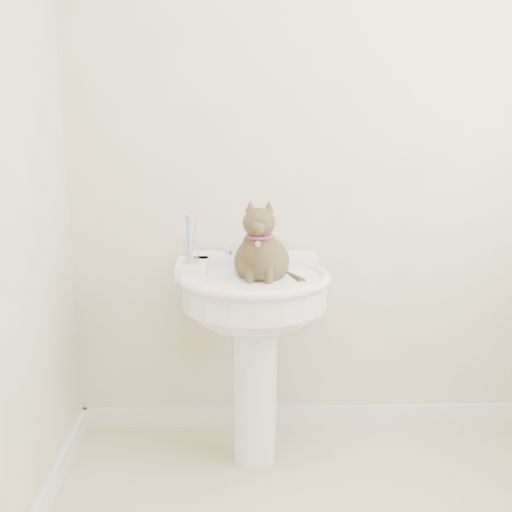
{
  "coord_description": "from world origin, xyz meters",
  "views": [
    {
      "loc": [
        -0.38,
        -1.55,
        1.46
      ],
      "look_at": [
        -0.33,
        0.8,
        0.87
      ],
      "focal_mm": 45.0,
      "sensor_mm": 36.0,
      "label": 1
    }
  ],
  "objects": [
    {
      "name": "faucet",
      "position": [
        -0.33,
        0.96,
        0.86
      ],
      "size": [
        0.28,
        0.12,
        0.14
      ],
      "color": "silver",
      "rests_on": "pedestal_sink"
    },
    {
      "name": "toothbrush_cup",
      "position": [
        -0.58,
        0.86,
        0.87
      ],
      "size": [
        0.07,
        0.07,
        0.18
      ],
      "rotation": [
        0.0,
        0.0,
        0.1
      ],
      "color": "silver",
      "rests_on": "pedestal_sink"
    },
    {
      "name": "cat",
      "position": [
        -0.3,
        0.79,
        0.87
      ],
      "size": [
        0.23,
        0.29,
        0.43
      ],
      "rotation": [
        0.0,
        0.0,
        -0.12
      ],
      "color": "brown",
      "rests_on": "pedestal_sink"
    },
    {
      "name": "soap_bar",
      "position": [
        -0.27,
        1.04,
        0.84
      ],
      "size": [
        0.1,
        0.08,
        0.03
      ],
      "primitive_type": "cube",
      "rotation": [
        0.0,
        0.0,
        -0.31
      ],
      "color": "gold",
      "rests_on": "pedestal_sink"
    },
    {
      "name": "baseboard_back",
      "position": [
        0.0,
        1.09,
        0.04
      ],
      "size": [
        2.2,
        0.02,
        0.09
      ],
      "primitive_type": "cube",
      "color": "white",
      "rests_on": "floor"
    },
    {
      "name": "wall_back",
      "position": [
        0.0,
        1.1,
        1.25
      ],
      "size": [
        2.2,
        0.0,
        2.5
      ],
      "primitive_type": null,
      "color": "beige",
      "rests_on": "ground"
    },
    {
      "name": "pedestal_sink",
      "position": [
        -0.33,
        0.81,
        0.65
      ],
      "size": [
        0.6,
        0.59,
        0.82
      ],
      "color": "white",
      "rests_on": "floor"
    }
  ]
}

